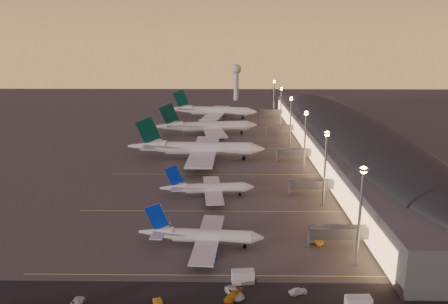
% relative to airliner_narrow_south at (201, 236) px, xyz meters
% --- Properties ---
extents(ground, '(700.00, 700.00, 0.00)m').
position_rel_airliner_narrow_south_xyz_m(ground, '(3.16, 30.09, -3.16)').
color(ground, '#43403D').
extents(airliner_narrow_south, '(34.28, 30.68, 12.24)m').
position_rel_airliner_narrow_south_xyz_m(airliner_narrow_south, '(0.00, 0.00, 0.00)').
color(airliner_narrow_south, silver).
rests_on(airliner_narrow_south, ground).
extents(airliner_narrow_north, '(33.75, 30.27, 12.05)m').
position_rel_airliner_narrow_south_xyz_m(airliner_narrow_north, '(-0.24, 38.67, -0.05)').
color(airliner_narrow_north, silver).
rests_on(airliner_narrow_north, ground).
extents(airliner_wide_near, '(63.76, 57.95, 20.44)m').
position_rel_airliner_narrow_south_xyz_m(airliner_wide_near, '(-7.88, 88.03, 2.10)').
color(airliner_wide_near, silver).
rests_on(airliner_wide_near, ground).
extents(airliner_wide_mid, '(60.81, 56.02, 19.49)m').
position_rel_airliner_narrow_south_xyz_m(airliner_wide_mid, '(-6.30, 140.96, 1.85)').
color(airliner_wide_mid, silver).
rests_on(airliner_wide_mid, ground).
extents(airliner_wide_far, '(63.52, 58.35, 20.33)m').
position_rel_airliner_narrow_south_xyz_m(airliner_wide_far, '(-5.10, 196.26, 2.07)').
color(airliner_wide_far, silver).
rests_on(airliner_wide_far, ground).
extents(terminal_building, '(56.35, 255.00, 17.46)m').
position_rel_airliner_narrow_south_xyz_m(terminal_building, '(65.00, 102.56, 5.62)').
color(terminal_building, '#4D4D52').
rests_on(terminal_building, ground).
extents(light_masts, '(2.20, 217.20, 25.90)m').
position_rel_airliner_narrow_south_xyz_m(light_masts, '(39.16, 95.09, 14.39)').
color(light_masts, gray).
rests_on(light_masts, ground).
extents(radar_tower, '(9.00, 9.00, 32.50)m').
position_rel_airliner_narrow_south_xyz_m(radar_tower, '(13.16, 290.09, 18.71)').
color(radar_tower, silver).
rests_on(radar_tower, ground).
extents(service_lane, '(260.00, 16.00, 0.01)m').
position_rel_airliner_narrow_south_xyz_m(service_lane, '(3.16, -25.91, -3.16)').
color(service_lane, black).
rests_on(service_lane, ground).
extents(lane_markings, '(90.00, 180.36, 0.00)m').
position_rel_airliner_narrow_south_xyz_m(lane_markings, '(3.16, 70.09, -3.16)').
color(lane_markings, '#D8C659').
rests_on(lane_markings, ground).
extents(baggage_tug_a, '(3.90, 2.35, 1.09)m').
position_rel_airliner_narrow_south_xyz_m(baggage_tug_a, '(31.90, 1.52, -2.67)').
color(baggage_tug_a, '#BF7B16').
rests_on(baggage_tug_a, ground).
extents(baggage_tug_b, '(4.43, 2.47, 1.25)m').
position_rel_airliner_narrow_south_xyz_m(baggage_tug_b, '(38.59, 6.96, -2.59)').
color(baggage_tug_b, '#BF7B16').
rests_on(baggage_tug_b, ground).
extents(catering_truck_a, '(5.86, 2.78, 3.19)m').
position_rel_airliner_narrow_south_xyz_m(catering_truck_a, '(11.14, -18.10, -1.67)').
color(catering_truck_a, silver).
rests_on(catering_truck_a, ground).
extents(catering_truck_b, '(5.87, 2.50, 3.25)m').
position_rel_airliner_narrow_south_xyz_m(catering_truck_b, '(34.76, -28.50, -1.64)').
color(catering_truck_b, silver).
rests_on(catering_truck_b, ground).
extents(service_van_a, '(2.95, 5.10, 1.34)m').
position_rel_airliner_narrow_south_xyz_m(service_van_a, '(-24.77, -27.80, -2.50)').
color(service_van_a, silver).
rests_on(service_van_a, ground).
extents(service_van_c, '(4.82, 6.30, 1.59)m').
position_rel_airliner_narrow_south_xyz_m(service_van_c, '(8.87, -23.48, -2.37)').
color(service_van_c, silver).
rests_on(service_van_c, ground).
extents(service_van_d, '(4.63, 5.75, 1.56)m').
position_rel_airliner_narrow_south_xyz_m(service_van_d, '(8.54, -24.46, -2.38)').
color(service_van_d, '#BF7B16').
rests_on(service_van_d, ground).
extents(service_van_e, '(4.52, 2.94, 1.43)m').
position_rel_airliner_narrow_south_xyz_m(service_van_e, '(22.98, -22.42, -2.45)').
color(service_van_e, silver).
rests_on(service_van_e, ground).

